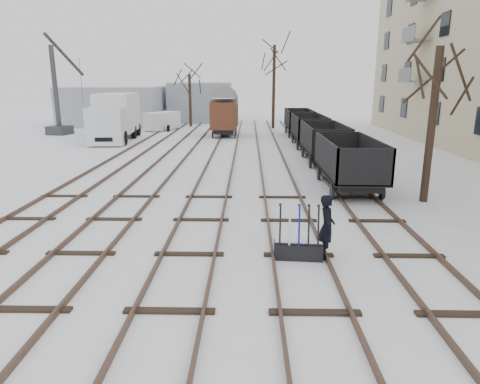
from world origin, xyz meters
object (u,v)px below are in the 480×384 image
object	(u,v)px
ground_frame	(298,249)
freight_wagon_a	(348,170)
box_van_wagon	(225,114)
panel_van	(162,121)
crane	(58,109)
worker	(327,227)
lorry	(115,117)

from	to	relation	value
ground_frame	freight_wagon_a	bearing A→B (deg)	73.42
box_van_wagon	panel_van	world-z (taller)	box_van_wagon
freight_wagon_a	crane	distance (m)	29.00
panel_van	crane	world-z (taller)	crane
ground_frame	box_van_wagon	world-z (taller)	box_van_wagon
worker	ground_frame	bearing A→B (deg)	104.02
freight_wagon_a	crane	world-z (taller)	crane
ground_frame	panel_van	xyz separation A→B (m)	(-9.76, 30.91, 0.62)
ground_frame	panel_van	distance (m)	32.42
freight_wagon_a	box_van_wagon	size ratio (longest dim) A/B	1.25
ground_frame	lorry	bearing A→B (deg)	121.85
worker	panel_van	size ratio (longest dim) A/B	0.41
ground_frame	box_van_wagon	distance (m)	26.63
ground_frame	freight_wagon_a	world-z (taller)	freight_wagon_a
ground_frame	panel_van	bearing A→B (deg)	112.26
worker	box_van_wagon	distance (m)	26.61
ground_frame	crane	size ratio (longest dim) A/B	0.17
lorry	crane	world-z (taller)	crane
freight_wagon_a	box_van_wagon	bearing A→B (deg)	109.20
worker	freight_wagon_a	world-z (taller)	freight_wagon_a
worker	panel_van	world-z (taller)	worker
box_van_wagon	crane	world-z (taller)	crane
box_van_wagon	freight_wagon_a	bearing A→B (deg)	-68.51
worker	crane	distance (m)	33.32
box_van_wagon	lorry	size ratio (longest dim) A/B	0.53
lorry	panel_van	size ratio (longest dim) A/B	1.93
worker	lorry	size ratio (longest dim) A/B	0.21
worker	crane	xyz separation A→B (m)	(-19.00, 27.33, 1.38)
ground_frame	worker	bearing A→B (deg)	12.33
box_van_wagon	crane	distance (m)	14.86
freight_wagon_a	panel_van	size ratio (longest dim) A/B	1.27
worker	panel_van	distance (m)	32.55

